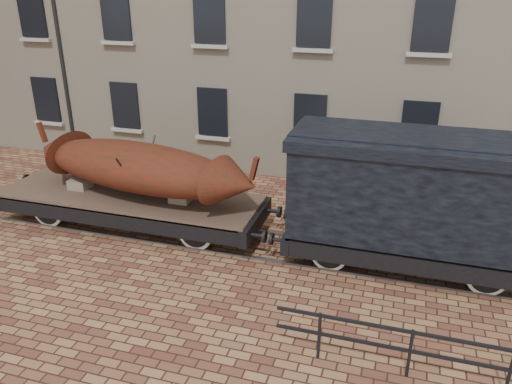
# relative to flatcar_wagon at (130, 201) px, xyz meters

# --- Properties ---
(ground) EXTENTS (90.00, 90.00, 0.00)m
(ground) POSITION_rel_flatcar_wagon_xyz_m (3.07, -0.00, -0.79)
(ground) COLOR brown
(rail_track) EXTENTS (30.00, 1.52, 0.06)m
(rail_track) POSITION_rel_flatcar_wagon_xyz_m (3.07, -0.00, -0.76)
(rail_track) COLOR #59595E
(rail_track) RESTS_ON ground
(flatcar_wagon) EXTENTS (8.37, 2.27, 1.26)m
(flatcar_wagon) POSITION_rel_flatcar_wagon_xyz_m (0.00, 0.00, 0.00)
(flatcar_wagon) COLOR brown
(flatcar_wagon) RESTS_ON ground
(iron_boat) EXTENTS (7.18, 2.93, 1.70)m
(iron_boat) POSITION_rel_flatcar_wagon_xyz_m (0.38, -0.00, 1.07)
(iron_boat) COLOR #601B0E
(iron_boat) RESTS_ON flatcar_wagon
(goods_van) EXTENTS (6.44, 2.35, 3.33)m
(goods_van) POSITION_rel_flatcar_wagon_xyz_m (7.51, -0.00, 1.30)
(goods_van) COLOR black
(goods_van) RESTS_ON ground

